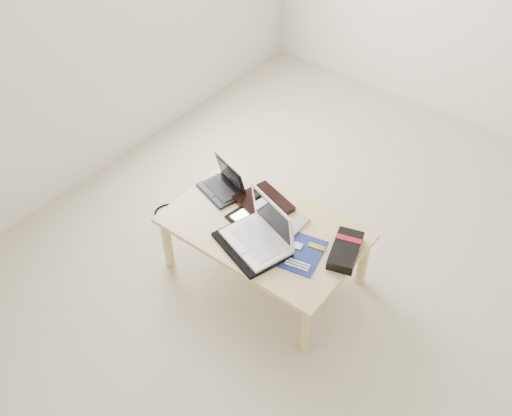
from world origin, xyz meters
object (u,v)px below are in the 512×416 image
Objects in this scene: netbook at (224,185)px; white_laptop at (261,233)px; coffee_table at (264,232)px; gpu_box at (345,250)px.

white_laptop is (0.44, -0.20, 0.03)m from netbook.
netbook is (-0.38, 0.09, 0.09)m from coffee_table.
netbook is 0.49m from white_laptop.
gpu_box is at bearing 11.76° from coffee_table.
coffee_table is 0.49m from gpu_box.
netbook reaches higher than coffee_table.
netbook is 0.85m from gpu_box.
coffee_table is at bearing -168.24° from gpu_box.
coffee_table is 0.18m from white_laptop.
netbook is at bearing 155.06° from white_laptop.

